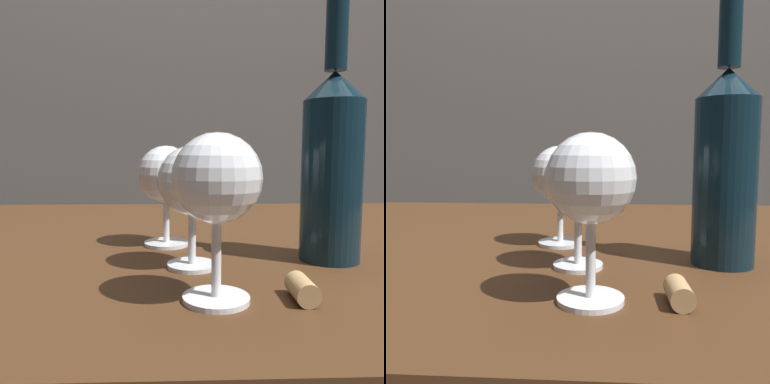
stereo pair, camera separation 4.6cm
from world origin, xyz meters
The scene contains 7 objects.
back_wall centered at (0.00, 1.10, 1.30)m, with size 5.00×0.08×2.60m, color #59544F.
dining_table centered at (0.00, 0.00, 0.64)m, with size 1.32×0.78×0.73m.
wine_glass_port centered at (0.01, -0.27, 0.84)m, with size 0.08×0.08×0.15m.
wine_glass_rose centered at (-0.01, -0.16, 0.83)m, with size 0.08×0.08×0.14m.
wine_glass_cabernet centered at (-0.04, -0.05, 0.83)m, with size 0.08×0.08×0.14m.
wine_bottle centered at (0.16, -0.13, 0.86)m, with size 0.07×0.07×0.33m.
cork centered at (0.09, -0.27, 0.75)m, with size 0.02×0.02×0.04m, color tan.
Camera 2 is at (0.02, -0.61, 0.87)m, focal length 37.15 mm.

